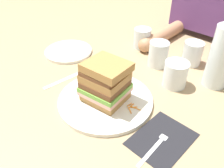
# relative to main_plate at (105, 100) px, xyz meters

# --- Properties ---
(ground_plane) EXTENTS (3.00, 3.00, 0.00)m
(ground_plane) POSITION_rel_main_plate_xyz_m (0.01, 0.03, -0.01)
(ground_plane) COLOR #9E8460
(main_plate) EXTENTS (0.30, 0.30, 0.01)m
(main_plate) POSITION_rel_main_plate_xyz_m (0.00, 0.00, 0.00)
(main_plate) COLOR white
(main_plate) RESTS_ON ground_plane
(sandwich) EXTENTS (0.14, 0.13, 0.13)m
(sandwich) POSITION_rel_main_plate_xyz_m (0.00, 0.00, 0.07)
(sandwich) COLOR #A87A42
(sandwich) RESTS_ON main_plate
(carrot_shred_0) EXTENTS (0.00, 0.02, 0.00)m
(carrot_shred_0) POSITION_rel_main_plate_xyz_m (-0.09, 0.01, 0.01)
(carrot_shred_0) COLOR orange
(carrot_shred_0) RESTS_ON main_plate
(carrot_shred_1) EXTENTS (0.01, 0.02, 0.00)m
(carrot_shred_1) POSITION_rel_main_plate_xyz_m (-0.08, -0.01, 0.01)
(carrot_shred_1) COLOR orange
(carrot_shred_1) RESTS_ON main_plate
(carrot_shred_2) EXTENTS (0.00, 0.02, 0.00)m
(carrot_shred_2) POSITION_rel_main_plate_xyz_m (-0.08, -0.00, 0.01)
(carrot_shred_2) COLOR orange
(carrot_shred_2) RESTS_ON main_plate
(carrot_shred_3) EXTENTS (0.02, 0.02, 0.00)m
(carrot_shred_3) POSITION_rel_main_plate_xyz_m (-0.07, -0.01, 0.01)
(carrot_shred_3) COLOR orange
(carrot_shred_3) RESTS_ON main_plate
(carrot_shred_4) EXTENTS (0.01, 0.03, 0.00)m
(carrot_shred_4) POSITION_rel_main_plate_xyz_m (-0.07, -0.01, 0.01)
(carrot_shred_4) COLOR orange
(carrot_shred_4) RESTS_ON main_plate
(carrot_shred_5) EXTENTS (0.03, 0.01, 0.00)m
(carrot_shred_5) POSITION_rel_main_plate_xyz_m (-0.10, -0.02, 0.01)
(carrot_shred_5) COLOR orange
(carrot_shred_5) RESTS_ON main_plate
(carrot_shred_6) EXTENTS (0.02, 0.02, 0.00)m
(carrot_shred_6) POSITION_rel_main_plate_xyz_m (-0.09, 0.00, 0.01)
(carrot_shred_6) COLOR orange
(carrot_shred_6) RESTS_ON main_plate
(carrot_shred_7) EXTENTS (0.02, 0.01, 0.00)m
(carrot_shred_7) POSITION_rel_main_plate_xyz_m (-0.10, -0.01, 0.01)
(carrot_shred_7) COLOR orange
(carrot_shred_7) RESTS_ON main_plate
(carrot_shred_8) EXTENTS (0.01, 0.03, 0.00)m
(carrot_shred_8) POSITION_rel_main_plate_xyz_m (-0.08, 0.01, 0.01)
(carrot_shred_8) COLOR orange
(carrot_shred_8) RESTS_ON main_plate
(carrot_shred_9) EXTENTS (0.00, 0.02, 0.00)m
(carrot_shred_9) POSITION_rel_main_plate_xyz_m (-0.09, -0.01, 0.01)
(carrot_shred_9) COLOR orange
(carrot_shred_9) RESTS_ON main_plate
(carrot_shred_10) EXTENTS (0.00, 0.02, 0.00)m
(carrot_shred_10) POSITION_rel_main_plate_xyz_m (0.08, 0.02, 0.01)
(carrot_shred_10) COLOR orange
(carrot_shred_10) RESTS_ON main_plate
(carrot_shred_11) EXTENTS (0.03, 0.01, 0.00)m
(carrot_shred_11) POSITION_rel_main_plate_xyz_m (0.10, 0.03, 0.01)
(carrot_shred_11) COLOR orange
(carrot_shred_11) RESTS_ON main_plate
(carrot_shred_12) EXTENTS (0.00, 0.02, 0.00)m
(carrot_shred_12) POSITION_rel_main_plate_xyz_m (0.07, 0.02, 0.01)
(carrot_shred_12) COLOR orange
(carrot_shred_12) RESTS_ON main_plate
(carrot_shred_13) EXTENTS (0.02, 0.02, 0.00)m
(carrot_shred_13) POSITION_rel_main_plate_xyz_m (0.09, 0.01, 0.01)
(carrot_shred_13) COLOR orange
(carrot_shred_13) RESTS_ON main_plate
(carrot_shred_14) EXTENTS (0.02, 0.02, 0.00)m
(carrot_shred_14) POSITION_rel_main_plate_xyz_m (0.09, 0.03, 0.01)
(carrot_shred_14) COLOR orange
(carrot_shred_14) RESTS_ON main_plate
(napkin_dark) EXTENTS (0.13, 0.17, 0.00)m
(napkin_dark) POSITION_rel_main_plate_xyz_m (0.21, -0.01, -0.00)
(napkin_dark) COLOR black
(napkin_dark) RESTS_ON ground_plane
(fork) EXTENTS (0.02, 0.17, 0.00)m
(fork) POSITION_rel_main_plate_xyz_m (0.22, -0.03, -0.00)
(fork) COLOR silver
(fork) RESTS_ON napkin_dark
(knife) EXTENTS (0.04, 0.20, 0.00)m
(knife) POSITION_rel_main_plate_xyz_m (-0.19, -0.00, -0.00)
(knife) COLOR silver
(knife) RESTS_ON ground_plane
(juice_glass) EXTENTS (0.08, 0.08, 0.09)m
(juice_glass) POSITION_rel_main_plate_xyz_m (0.11, 0.22, 0.03)
(juice_glass) COLOR white
(juice_glass) RESTS_ON ground_plane
(water_bottle) EXTENTS (0.08, 0.08, 0.27)m
(water_bottle) POSITION_rel_main_plate_xyz_m (0.21, 0.32, 0.11)
(water_bottle) COLOR silver
(water_bottle) RESTS_ON ground_plane
(empty_tumbler_0) EXTENTS (0.07, 0.07, 0.09)m
(empty_tumbler_0) POSITION_rel_main_plate_xyz_m (0.08, 0.39, 0.04)
(empty_tumbler_0) COLOR silver
(empty_tumbler_0) RESTS_ON ground_plane
(empty_tumbler_1) EXTENTS (0.07, 0.07, 0.08)m
(empty_tumbler_1) POSITION_rel_main_plate_xyz_m (-0.14, 0.37, 0.04)
(empty_tumbler_1) COLOR silver
(empty_tumbler_1) RESTS_ON ground_plane
(empty_tumbler_2) EXTENTS (0.07, 0.07, 0.10)m
(empty_tumbler_2) POSITION_rel_main_plate_xyz_m (-0.01, 0.29, 0.04)
(empty_tumbler_2) COLOR silver
(empty_tumbler_2) RESTS_ON ground_plane
(side_plate) EXTENTS (0.20, 0.20, 0.01)m
(side_plate) POSITION_rel_main_plate_xyz_m (-0.34, 0.12, -0.00)
(side_plate) COLOR white
(side_plate) RESTS_ON ground_plane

